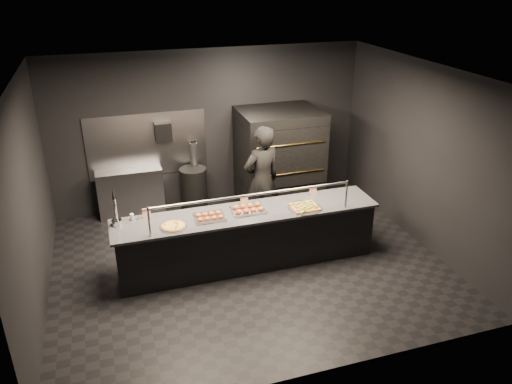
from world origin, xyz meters
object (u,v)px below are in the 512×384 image
prep_shelf (131,193)px  beer_tap (116,215)px  fire_extinguisher (194,154)px  worker (262,181)px  service_counter (248,238)px  towel_dispenser (163,132)px  slider_tray_a (210,217)px  trash_bin (194,189)px  pizza_oven (279,158)px  square_pizza (305,207)px  slider_tray_b (248,209)px  round_pizza (174,226)px

prep_shelf → beer_tap: 2.27m
fire_extinguisher → worker: bearing=-58.3°
fire_extinguisher → beer_tap: 2.73m
service_counter → towel_dispenser: 2.78m
service_counter → slider_tray_a: 0.77m
towel_dispenser → trash_bin: size_ratio=0.41×
service_counter → worker: (0.54, 0.96, 0.51)m
pizza_oven → square_pizza: 2.08m
slider_tray_b → square_pizza: (0.86, -0.18, -0.01)m
prep_shelf → round_pizza: round_pizza is taller
fire_extinguisher → slider_tray_a: fire_extinguisher is taller
towel_dispenser → slider_tray_a: bearing=-83.0°
round_pizza → worker: bearing=33.1°
round_pizza → slider_tray_b: slider_tray_b is taller
service_counter → slider_tray_a: service_counter is taller
round_pizza → slider_tray_b: 1.19m
prep_shelf → worker: size_ratio=0.62×
beer_tap → slider_tray_b: 1.95m
round_pizza → worker: (1.70, 1.11, 0.04)m
pizza_oven → slider_tray_a: bearing=-132.9°
service_counter → slider_tray_b: 0.49m
prep_shelf → fire_extinguisher: 1.39m
beer_tap → slider_tray_a: 1.35m
round_pizza → trash_bin: round_pizza is taller
beer_tap → square_pizza: beer_tap is taller
square_pizza → trash_bin: square_pizza is taller
square_pizza → trash_bin: size_ratio=0.61×
service_counter → towel_dispenser: bearing=110.6°
worker → pizza_oven: bearing=-140.1°
fire_extinguisher → trash_bin: size_ratio=0.59×
service_counter → towel_dispenser: size_ratio=11.71×
towel_dispenser → trash_bin: (0.47, -0.24, -1.12)m
square_pizza → pizza_oven: bearing=81.1°
square_pizza → service_counter: bearing=170.3°
slider_tray_a → square_pizza: (1.48, -0.11, -0.01)m
slider_tray_a → trash_bin: size_ratio=0.56×
prep_shelf → round_pizza: bearing=-79.8°
worker → slider_tray_b: bearing=45.3°
slider_tray_a → square_pizza: 1.48m
beer_tap → slider_tray_a: beer_tap is taller
slider_tray_a → trash_bin: (0.17, 2.19, -0.52)m
slider_tray_b → trash_bin: size_ratio=0.63×
trash_bin → beer_tap: bearing=-126.9°
service_counter → prep_shelf: 2.82m
pizza_oven → worker: (-0.66, -0.94, 0.01)m
prep_shelf → trash_bin: size_ratio=1.41×
prep_shelf → trash_bin: 1.18m
beer_tap → slider_tray_a: size_ratio=1.18×
service_counter → round_pizza: (-1.15, -0.15, 0.47)m
pizza_oven → beer_tap: 3.57m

